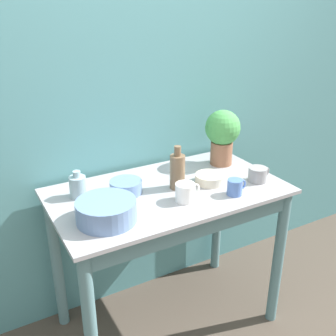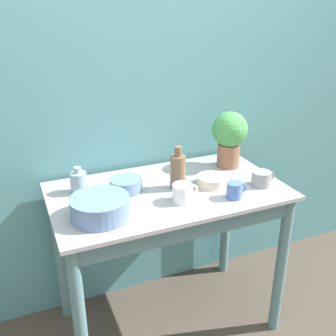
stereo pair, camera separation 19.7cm
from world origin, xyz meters
The scene contains 11 objects.
wall_back centered at (0.00, 0.73, 1.20)m, with size 6.00×0.05×2.40m.
counter_table centered at (0.00, 0.31, 0.69)m, with size 1.20×0.68×0.87m.
potted_plant centered at (0.44, 0.49, 1.06)m, with size 0.20×0.20×0.32m.
bowl_wash_large centered at (-0.39, 0.20, 0.92)m, with size 0.27×0.27×0.10m.
bottle_tall centered at (0.05, 0.33, 0.97)m, with size 0.08×0.08×0.23m.
bottle_short centered at (-0.42, 0.48, 0.93)m, with size 0.08×0.08×0.14m.
mug_grey centered at (0.47, 0.19, 0.91)m, with size 0.13×0.10×0.08m.
mug_white centered at (0.01, 0.19, 0.92)m, with size 0.13×0.10×0.09m.
mug_blue centered at (0.26, 0.13, 0.91)m, with size 0.11×0.08×0.08m.
bowl_small_blue centered at (-0.20, 0.41, 0.90)m, with size 0.16×0.16×0.07m.
bowl_small_cream centered at (0.23, 0.30, 0.90)m, with size 0.16×0.16×0.05m.
Camera 1 is at (-0.88, -1.24, 1.77)m, focal length 42.00 mm.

